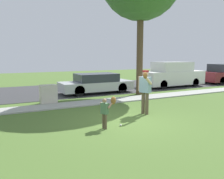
# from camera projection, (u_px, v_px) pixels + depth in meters

# --- Properties ---
(ground_plane) EXTENTS (48.00, 48.00, 0.00)m
(ground_plane) POSITION_uv_depth(u_px,v_px,m) (91.00, 104.00, 11.69)
(ground_plane) COLOR #4C6B2D
(sidewalk_strip) EXTENTS (36.00, 1.20, 0.06)m
(sidewalk_strip) POSITION_uv_depth(u_px,v_px,m) (91.00, 103.00, 11.77)
(sidewalk_strip) COLOR #A3A39E
(sidewalk_strip) RESTS_ON ground
(road_surface) EXTENTS (36.00, 6.80, 0.02)m
(road_surface) POSITION_uv_depth(u_px,v_px,m) (63.00, 90.00, 16.17)
(road_surface) COLOR #38383A
(road_surface) RESTS_ON ground
(person_adult) EXTENTS (0.65, 0.84, 1.79)m
(person_adult) POSITION_uv_depth(u_px,v_px,m) (145.00, 87.00, 9.42)
(person_adult) COLOR brown
(person_adult) RESTS_ON ground
(person_child) EXTENTS (0.55, 0.33, 1.05)m
(person_child) POSITION_uv_depth(u_px,v_px,m) (107.00, 108.00, 7.60)
(person_child) COLOR brown
(person_child) RESTS_ON ground
(baseball) EXTENTS (0.07, 0.07, 0.07)m
(baseball) POSITION_uv_depth(u_px,v_px,m) (121.00, 125.00, 7.93)
(baseball) COLOR white
(baseball) RESTS_ON ground
(utility_cabinet) EXTENTS (0.79, 0.52, 0.94)m
(utility_cabinet) POSITION_uv_depth(u_px,v_px,m) (48.00, 94.00, 11.61)
(utility_cabinet) COLOR beige
(utility_cabinet) RESTS_ON ground
(parked_sedan_silver) EXTENTS (4.60, 1.80, 1.23)m
(parked_sedan_silver) POSITION_uv_depth(u_px,v_px,m) (96.00, 83.00, 14.93)
(parked_sedan_silver) COLOR silver
(parked_sedan_silver) RESTS_ON road_surface
(parked_van_white) EXTENTS (5.00, 1.95, 1.88)m
(parked_van_white) POSITION_uv_depth(u_px,v_px,m) (172.00, 75.00, 17.96)
(parked_van_white) COLOR silver
(parked_van_white) RESTS_ON road_surface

